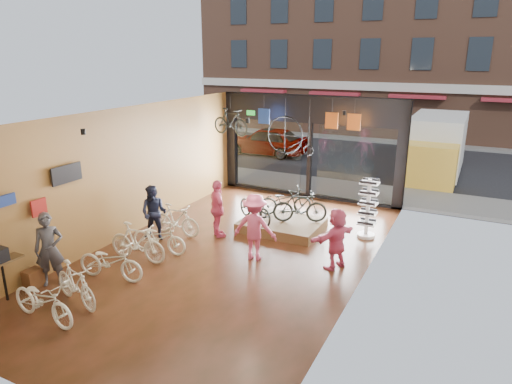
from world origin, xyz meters
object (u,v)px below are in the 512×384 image
Objects in this scene: floor_bike_0 at (43,300)px; customer_3 at (255,227)px; floor_bike_1 at (76,284)px; box_truck at (434,148)px; display_platform at (282,225)px; customer_5 at (336,238)px; street_car at (266,141)px; customer_1 at (154,213)px; floor_bike_3 at (137,242)px; floor_bike_4 at (159,237)px; sunglasses_rack at (368,208)px; display_bike_mid at (300,207)px; floor_bike_5 at (176,220)px; display_bike_left at (255,207)px; hung_bike at (231,122)px; customer_0 at (49,249)px; penny_farthing at (292,137)px; floor_bike_2 at (111,262)px; customer_2 at (218,209)px.

customer_3 is at bearing -25.24° from floor_bike_0.
box_truck is at bearing -6.30° from floor_bike_1.
display_platform is 1.34× the size of customer_3.
customer_3 is at bearing -51.90° from customer_5.
floor_bike_1 is 0.66× the size of display_platform.
street_car is 2.73× the size of customer_1.
floor_bike_3 reaches higher than floor_bike_4.
sunglasses_rack is (4.82, 3.63, 0.46)m from floor_bike_4.
display_bike_mid is (2.79, 6.15, 0.32)m from floor_bike_1.
street_car is 11.74m from floor_bike_5.
floor_bike_1 is at bearing -175.13° from floor_bike_3.
display_bike_left is 3.29m from customer_5.
sunglasses_rack is (4.81, 7.38, 0.42)m from floor_bike_0.
hung_bike reaches higher than display_bike_left.
display_platform is 1.40× the size of display_bike_left.
floor_bike_3 is (2.57, -13.39, -0.24)m from street_car.
customer_0 is 8.46m from penny_farthing.
display_bike_left is (1.53, 5.62, 0.27)m from floor_bike_1.
penny_farthing is (1.75, 5.21, 2.06)m from floor_bike_4.
customer_1 is (-2.31, -1.95, 0.07)m from display_bike_left.
floor_bike_5 is (-0.40, 4.21, 0.00)m from floor_bike_1.
customer_0 is (-1.14, 1.18, 0.42)m from floor_bike_0.
sunglasses_rack is at bearing -20.72° from floor_bike_1.
customer_2 reaches higher than floor_bike_2.
floor_bike_2 is at bearing -176.18° from floor_bike_5.
box_truck reaches higher than display_bike_left.
hung_bike is (-2.24, -0.30, 0.43)m from penny_farthing.
customer_0 is at bearing 121.07° from display_bike_mid.
customer_0 is 1.00× the size of sunglasses_rack.
hung_bike is (0.20, 4.22, 2.11)m from customer_1.
customer_0 is (-2.75, -5.21, 0.14)m from display_bike_left.
customer_5 is (2.98, -1.40, 0.05)m from display_bike_left.
display_bike_left is at bearing -54.64° from floor_bike_5.
customer_0 is at bearing 86.40° from floor_bike_1.
hung_bike is at bearing 71.64° from customer_1.
floor_bike_4 is at bearing 16.58° from floor_bike_1.
customer_0 is at bearing 118.79° from floor_bike_2.
sunglasses_rack reaches higher than floor_bike_3.
display_platform is 6.63m from customer_0.
sunglasses_rack is (3.20, 0.98, 0.14)m from display_bike_left.
customer_0 reaches higher than floor_bike_0.
floor_bike_4 is 0.97× the size of display_bike_left.
floor_bike_3 is at bearing -155.70° from sunglasses_rack.
customer_2 is 3.77m from customer_5.
display_bike_mid is (5.61, -9.55, 0.04)m from street_car.
floor_bike_3 is at bearing -108.09° from penny_farthing.
display_bike_left is (1.68, 4.41, 0.29)m from floor_bike_2.
floor_bike_3 is 3.10m from customer_3.
customer_3 is 2.12m from customer_5.
display_platform is (2.66, 1.79, -0.33)m from floor_bike_5.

